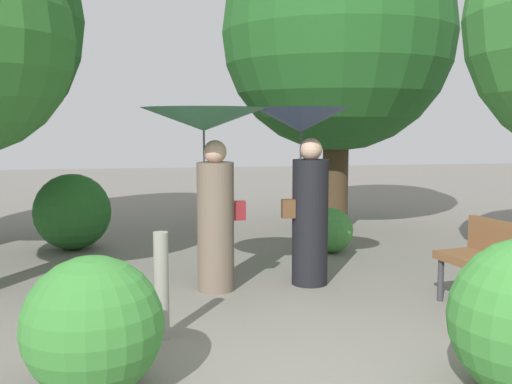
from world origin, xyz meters
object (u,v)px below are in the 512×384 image
person_right (305,165)px  tree_mid_right (338,17)px  path_marker_post (161,286)px  person_left (208,157)px

person_right → tree_mid_right: tree_mid_right is taller
tree_mid_right → path_marker_post: (-2.94, -4.62, -3.00)m
person_left → person_right: bearing=-94.9°
person_right → tree_mid_right: bearing=-31.2°
tree_mid_right → person_left: bearing=-126.3°
person_left → tree_mid_right: tree_mid_right is taller
person_left → person_right: 1.05m
person_left → tree_mid_right: bearing=-44.5°
person_left → path_marker_post: size_ratio=2.16×
person_right → tree_mid_right: (1.37, 3.23, 2.14)m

